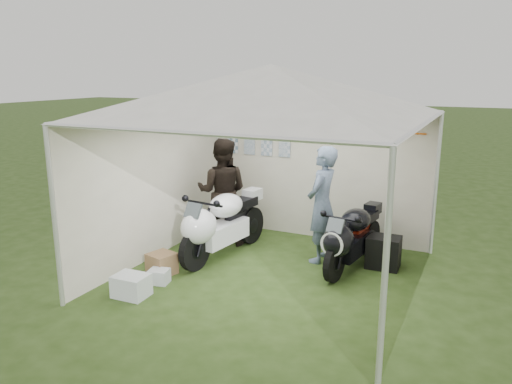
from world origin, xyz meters
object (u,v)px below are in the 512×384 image
Objects in this scene: paddock_stand at (371,245)px; crate_1 at (162,264)px; crate_0 at (131,286)px; person_dark_jacket at (222,192)px; canopy_tent at (272,96)px; motorcycle_black at (351,236)px; motorcycle_white at (220,223)px; equipment_box at (383,252)px; person_blue_jacket at (322,205)px; crate_2 at (159,276)px.

crate_1 reaches higher than paddock_stand.
person_dark_jacket is at bearing 89.03° from crate_0.
crate_0 is at bearing -133.74° from canopy_tent.
crate_0 is (-2.36, -2.17, -0.37)m from motorcycle_black.
equipment_box is at bearing 23.26° from motorcycle_white.
person_blue_jacket is at bearing 160.10° from person_dark_jacket.
motorcycle_black is 1.04× the size of person_blue_jacket.
person_dark_jacket is 3.74× the size of equipment_box.
canopy_tent is 3.00× the size of motorcycle_black.
crate_1 is (-2.57, -2.22, 0.02)m from paddock_stand.
paddock_stand is (0.12, 0.85, -0.39)m from motorcycle_black.
crate_1 is (-0.13, -1.61, -0.75)m from person_dark_jacket.
paddock_stand is 1.01× the size of crate_1.
motorcycle_white is at bearing -149.13° from paddock_stand.
person_blue_jacket reaches higher than motorcycle_white.
paddock_stand is 0.19× the size of person_dark_jacket.
person_blue_jacket is at bearing 51.45° from crate_0.
canopy_tent reaches higher than crate_0.
canopy_tent is 11.64× the size of equipment_box.
motorcycle_white is 0.80m from person_dark_jacket.
canopy_tent is at bearing -9.85° from motorcycle_white.
canopy_tent reaches higher than equipment_box.
canopy_tent is 12.76× the size of crate_0.
canopy_tent reaches higher than crate_1.
crate_2 is at bearing 81.38° from crate_0.
motorcycle_black is 0.59m from equipment_box.
crate_0 is at bearing -98.62° from crate_2.
crate_0 is 1.63× the size of crate_2.
person_dark_jacket is 6.69× the size of crate_2.
person_blue_jacket reaches higher than motorcycle_black.
crate_1 is at bearing -108.10° from motorcycle_white.
person_blue_jacket is 1.17m from equipment_box.
person_dark_jacket is 2.53m from crate_0.
canopy_tent is 16.10× the size of crate_1.
person_dark_jacket reaches higher than crate_2.
motorcycle_white is at bearing -63.59° from person_blue_jacket.
crate_1 is at bearing -156.34° from canopy_tent.
motorcycle_black is 2.86m from crate_2.
crate_2 is at bearing -133.78° from paddock_stand.
person_blue_jacket is at bearing -172.07° from equipment_box.
crate_2 is (0.08, 0.50, -0.05)m from crate_0.
motorcycle_white is 1.62m from person_blue_jacket.
crate_0 is (-2.80, -2.45, -0.10)m from equipment_box.
crate_0 is (-1.85, -2.32, -0.76)m from person_blue_jacket.
motorcycle_white reaches higher than crate_1.
motorcycle_white is at bearing -163.94° from equipment_box.
crate_1 is 0.34m from crate_2.
motorcycle_white is 2.04m from motorcycle_black.
motorcycle_white reaches higher than equipment_box.
person_blue_jacket is at bearing 61.87° from canopy_tent.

